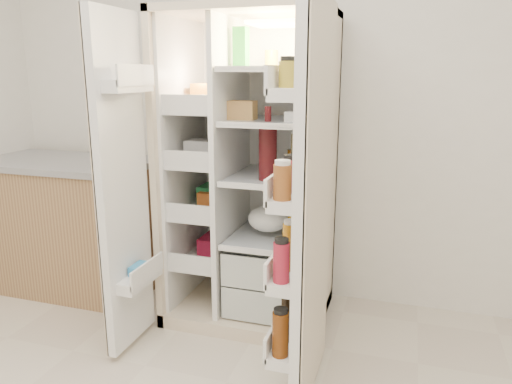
% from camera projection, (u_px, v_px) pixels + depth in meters
% --- Properties ---
extents(wall_back, '(4.00, 0.02, 2.70)m').
position_uv_depth(wall_back, '(287.00, 91.00, 3.06)').
color(wall_back, white).
rests_on(wall_back, floor).
extents(refrigerator, '(0.92, 0.70, 1.80)m').
position_uv_depth(refrigerator, '(255.00, 196.00, 2.91)').
color(refrigerator, beige).
rests_on(refrigerator, floor).
extents(freezer_door, '(0.15, 0.40, 1.72)m').
position_uv_depth(freezer_door, '(123.00, 188.00, 2.47)').
color(freezer_door, white).
rests_on(freezer_door, floor).
extents(fridge_door, '(0.17, 0.58, 1.72)m').
position_uv_depth(fridge_door, '(308.00, 212.00, 2.10)').
color(fridge_door, white).
rests_on(fridge_door, floor).
extents(kitchen_counter, '(1.23, 0.66, 0.90)m').
position_uv_depth(kitchen_counter, '(68.00, 223.00, 3.34)').
color(kitchen_counter, '#A38351').
rests_on(kitchen_counter, floor).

